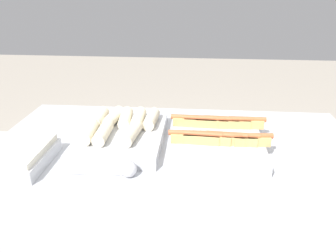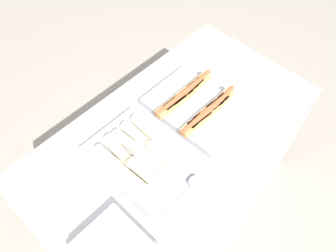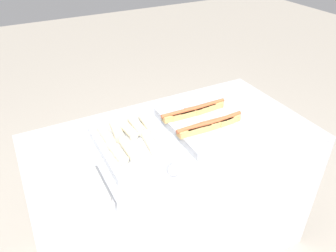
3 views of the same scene
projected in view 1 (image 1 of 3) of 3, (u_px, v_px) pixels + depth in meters
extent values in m
cube|color=#B7BABF|center=(175.00, 226.00, 1.58)|extent=(1.57, 0.84, 0.90)
cube|color=#B7BABF|center=(218.00, 140.00, 1.38)|extent=(0.35, 0.49, 0.05)
cube|color=tan|center=(200.00, 122.00, 1.44)|extent=(0.14, 0.05, 0.04)
cylinder|color=#CC6038|center=(201.00, 118.00, 1.43)|extent=(0.16, 0.03, 0.02)
cube|color=tan|center=(222.00, 123.00, 1.44)|extent=(0.14, 0.05, 0.04)
cylinder|color=#CC6038|center=(223.00, 118.00, 1.43)|extent=(0.16, 0.03, 0.02)
cube|color=tan|center=(234.00, 123.00, 1.43)|extent=(0.14, 0.05, 0.04)
cylinder|color=#CC6038|center=(234.00, 119.00, 1.42)|extent=(0.16, 0.03, 0.02)
cube|color=tan|center=(252.00, 140.00, 1.28)|extent=(0.14, 0.05, 0.04)
cylinder|color=#CC6038|center=(252.00, 136.00, 1.27)|extent=(0.16, 0.03, 0.02)
cube|color=tan|center=(189.00, 121.00, 1.45)|extent=(0.14, 0.05, 0.04)
cylinder|color=#CC6038|center=(189.00, 117.00, 1.44)|extent=(0.16, 0.03, 0.02)
cube|color=tan|center=(189.00, 138.00, 1.30)|extent=(0.14, 0.05, 0.04)
cylinder|color=#CC6038|center=(189.00, 133.00, 1.29)|extent=(0.16, 0.03, 0.02)
cube|color=tan|center=(226.00, 139.00, 1.29)|extent=(0.14, 0.06, 0.04)
cylinder|color=#CC6038|center=(227.00, 135.00, 1.28)|extent=(0.16, 0.04, 0.02)
cube|color=tan|center=(201.00, 139.00, 1.29)|extent=(0.14, 0.05, 0.04)
cylinder|color=#CC6038|center=(202.00, 134.00, 1.28)|extent=(0.16, 0.03, 0.02)
cube|color=tan|center=(239.00, 140.00, 1.28)|extent=(0.14, 0.05, 0.04)
cylinder|color=#CC6038|center=(239.00, 135.00, 1.27)|extent=(0.16, 0.03, 0.02)
cube|color=tan|center=(213.00, 139.00, 1.29)|extent=(0.14, 0.05, 0.04)
cylinder|color=#CC6038|center=(213.00, 134.00, 1.28)|extent=(0.16, 0.03, 0.02)
cube|color=tan|center=(212.00, 123.00, 1.44)|extent=(0.14, 0.05, 0.04)
cylinder|color=#CC6038|center=(212.00, 118.00, 1.43)|extent=(0.16, 0.03, 0.02)
cube|color=tan|center=(247.00, 123.00, 1.43)|extent=(0.14, 0.04, 0.04)
cylinder|color=#CC6038|center=(247.00, 119.00, 1.42)|extent=(0.16, 0.02, 0.02)
cube|color=#B7BABF|center=(122.00, 136.00, 1.41)|extent=(0.35, 0.48, 0.05)
cylinder|color=beige|center=(138.00, 118.00, 1.47)|extent=(0.05, 0.16, 0.05)
cylinder|color=beige|center=(89.00, 132.00, 1.33)|extent=(0.06, 0.16, 0.05)
cylinder|color=beige|center=(99.00, 118.00, 1.47)|extent=(0.05, 0.16, 0.05)
cylinder|color=beige|center=(103.00, 133.00, 1.32)|extent=(0.05, 0.16, 0.05)
cylinder|color=beige|center=(126.00, 118.00, 1.47)|extent=(0.06, 0.16, 0.05)
cylinder|color=beige|center=(151.00, 119.00, 1.46)|extent=(0.06, 0.16, 0.05)
cylinder|color=beige|center=(114.00, 117.00, 1.48)|extent=(0.07, 0.16, 0.05)
cylinder|color=beige|center=(131.00, 134.00, 1.31)|extent=(0.07, 0.16, 0.05)
cube|color=#B7BABF|center=(14.00, 158.00, 1.23)|extent=(0.26, 0.27, 0.05)
cube|color=silver|center=(12.00, 150.00, 1.22)|extent=(0.24, 0.25, 0.02)
cylinder|color=silver|center=(98.00, 174.00, 1.17)|extent=(0.23, 0.02, 0.01)
sphere|color=silver|center=(129.00, 169.00, 1.15)|extent=(0.06, 0.06, 0.06)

